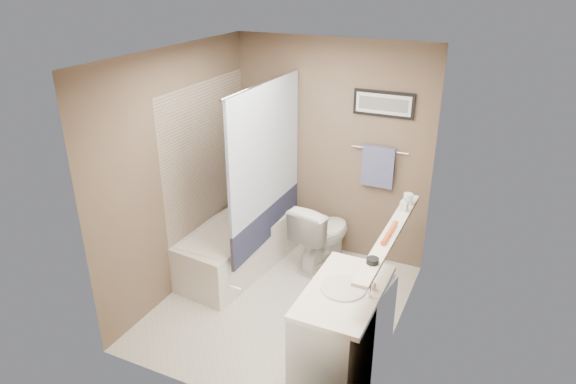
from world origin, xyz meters
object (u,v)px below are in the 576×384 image
at_px(bathtub, 237,246).
at_px(vanity, 343,337).
at_px(hair_brush_front, 387,237).
at_px(toilet, 322,234).
at_px(hair_brush_back, 392,228).
at_px(candle_bowl_near, 373,261).
at_px(glass_jar, 408,199).
at_px(soap_bottle, 404,203).

bearing_deg(bathtub, vanity, -27.98).
xyz_separation_m(vanity, hair_brush_front, (0.19, 0.38, 0.74)).
bearing_deg(bathtub, hair_brush_front, -15.28).
bearing_deg(toilet, bathtub, 38.73).
distance_m(hair_brush_front, hair_brush_back, 0.16).
bearing_deg(hair_brush_front, bathtub, 158.31).
xyz_separation_m(bathtub, hair_brush_front, (1.79, -0.71, 0.89)).
relative_size(candle_bowl_near, hair_brush_back, 0.41).
xyz_separation_m(hair_brush_back, glass_jar, (0.00, 0.55, 0.03)).
height_order(hair_brush_front, glass_jar, glass_jar).
bearing_deg(hair_brush_back, soap_bottle, 90.00).
distance_m(vanity, glass_jar, 1.34).
bearing_deg(glass_jar, soap_bottle, -90.00).
bearing_deg(soap_bottle, toilet, 149.43).
relative_size(bathtub, candle_bowl_near, 16.67).
bearing_deg(candle_bowl_near, vanity, -178.17).
xyz_separation_m(hair_brush_back, soap_bottle, (0.00, 0.40, 0.05)).
bearing_deg(bathtub, hair_brush_back, -10.80).
xyz_separation_m(candle_bowl_near, soap_bottle, (0.00, 0.94, 0.05)).
bearing_deg(hair_brush_front, soap_bottle, 90.00).
xyz_separation_m(vanity, soap_bottle, (0.19, 0.95, 0.78)).
relative_size(bathtub, hair_brush_front, 6.82).
height_order(toilet, candle_bowl_near, candle_bowl_near).
bearing_deg(toilet, glass_jar, 168.56).
bearing_deg(bathtub, candle_bowl_near, -24.98).
bearing_deg(toilet, soap_bottle, 161.77).
bearing_deg(bathtub, glass_jar, 6.21).
height_order(bathtub, soap_bottle, soap_bottle).
bearing_deg(vanity, glass_jar, 87.04).
height_order(bathtub, toilet, toilet).
xyz_separation_m(candle_bowl_near, glass_jar, (0.00, 1.08, 0.03)).
bearing_deg(soap_bottle, bathtub, 175.23).
xyz_separation_m(vanity, hair_brush_back, (0.19, 0.54, 0.74)).
bearing_deg(candle_bowl_near, hair_brush_back, 90.00).
distance_m(bathtub, glass_jar, 2.01).
distance_m(bathtub, vanity, 1.94).
distance_m(hair_brush_front, glass_jar, 0.70).
height_order(toilet, vanity, vanity).
bearing_deg(soap_bottle, candle_bowl_near, -90.00).
relative_size(vanity, hair_brush_front, 4.09).
xyz_separation_m(toilet, vanity, (0.77, -1.51, 0.02)).
height_order(bathtub, hair_brush_front, hair_brush_front).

